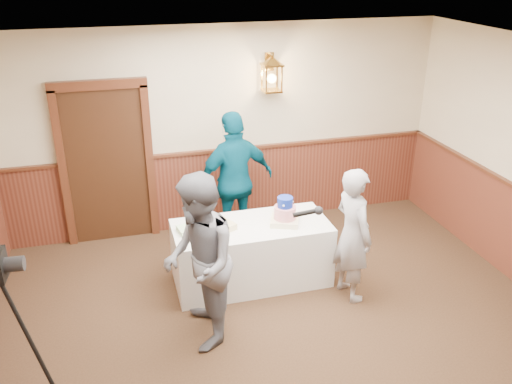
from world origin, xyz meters
TOP-DOWN VIEW (x-y plane):
  - room_shell at (-0.05, 0.45)m, footprint 6.02×7.02m
  - display_table at (-0.06, 1.90)m, footprint 1.80×0.80m
  - tiered_cake at (0.32, 1.84)m, footprint 0.41×0.41m
  - sheet_cake_yellow at (-0.45, 1.88)m, footprint 0.42×0.38m
  - sheet_cake_green at (-0.77, 1.93)m, footprint 0.29×0.25m
  - interviewer at (-0.82, 1.01)m, footprint 1.52×0.92m
  - baker at (0.94, 1.33)m, footprint 0.47×0.63m
  - assistant_p at (-0.03, 2.83)m, footprint 1.15×0.69m

SIDE VIEW (x-z plane):
  - display_table at x=-0.06m, z-range 0.00..0.75m
  - baker at x=0.94m, z-range 0.00..1.56m
  - sheet_cake_green at x=-0.77m, z-range 0.75..0.81m
  - sheet_cake_yellow at x=-0.45m, z-range 0.75..0.82m
  - tiered_cake at x=0.32m, z-range 0.71..1.04m
  - interviewer at x=-0.82m, z-range 0.00..1.79m
  - assistant_p at x=-0.03m, z-range 0.00..1.84m
  - room_shell at x=-0.05m, z-range 0.12..2.93m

